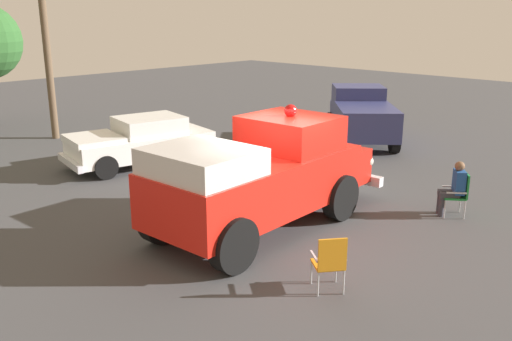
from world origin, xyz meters
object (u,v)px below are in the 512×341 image
object	(u,v)px
spectator_seated	(454,186)
parked_pickup	(361,115)
lawn_chair_near_truck	(459,191)
utility_pole	(46,38)
classic_hot_rod	(140,141)
lawn_chair_by_car	(330,260)
vintage_fire_truck	(263,174)

from	to	relation	value
spectator_seated	parked_pickup	bearing A→B (deg)	49.92
lawn_chair_near_truck	utility_pole	size ratio (longest dim) A/B	0.15
classic_hot_rod	spectator_seated	distance (m)	9.15
lawn_chair_near_truck	spectator_seated	distance (m)	0.17
lawn_chair_near_truck	lawn_chair_by_car	size ratio (longest dim) A/B	1.00
parked_pickup	utility_pole	size ratio (longest dim) A/B	0.68
parked_pickup	utility_pole	bearing A→B (deg)	131.04
spectator_seated	utility_pole	world-z (taller)	utility_pole
spectator_seated	utility_pole	xyz separation A→B (m)	(-2.51, 14.20, 2.91)
classic_hot_rod	vintage_fire_truck	bearing A→B (deg)	-100.04
parked_pickup	lawn_chair_by_car	bearing A→B (deg)	-148.74
vintage_fire_truck	lawn_chair_by_car	bearing A→B (deg)	-115.90
parked_pickup	utility_pole	xyz separation A→B (m)	(-7.35, 8.45, 2.62)
classic_hot_rod	utility_pole	world-z (taller)	utility_pole
parked_pickup	utility_pole	distance (m)	11.50
vintage_fire_truck	classic_hot_rod	bearing A→B (deg)	79.96
classic_hot_rod	lawn_chair_by_car	distance (m)	9.31
lawn_chair_by_car	spectator_seated	size ratio (longest dim) A/B	0.79
vintage_fire_truck	parked_pickup	size ratio (longest dim) A/B	1.27
classic_hot_rod	lawn_chair_by_car	xyz separation A→B (m)	(-2.46, -8.98, -0.16)
vintage_fire_truck	lawn_chair_near_truck	bearing A→B (deg)	-37.07
vintage_fire_truck	spectator_seated	bearing A→B (deg)	-36.63
vintage_fire_truck	lawn_chair_by_car	distance (m)	3.18
lawn_chair_near_truck	lawn_chair_by_car	xyz separation A→B (m)	(-5.00, -0.06, 0.00)
parked_pickup	lawn_chair_near_truck	xyz separation A→B (m)	(-4.76, -5.86, -0.40)
parked_pickup	spectator_seated	world-z (taller)	parked_pickup
lawn_chair_by_car	spectator_seated	world-z (taller)	spectator_seated
vintage_fire_truck	lawn_chair_by_car	xyz separation A→B (m)	(-1.36, -2.81, -0.61)
parked_pickup	lawn_chair_by_car	xyz separation A→B (m)	(-9.76, -5.92, -0.40)
lawn_chair_near_truck	spectator_seated	bearing A→B (deg)	127.96
parked_pickup	lawn_chair_near_truck	size ratio (longest dim) A/B	4.66
lawn_chair_near_truck	vintage_fire_truck	bearing A→B (deg)	142.93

